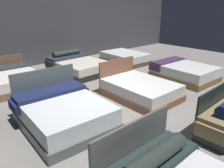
% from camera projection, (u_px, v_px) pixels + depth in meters
% --- Properties ---
extents(ground_plane, '(18.00, 18.00, 0.02)m').
position_uv_depth(ground_plane, '(108.00, 110.00, 5.33)').
color(ground_plane, gray).
extents(showroom_back_wall, '(18.00, 0.06, 3.50)m').
position_uv_depth(showroom_back_wall, '(20.00, 23.00, 8.46)').
color(showroom_back_wall, '#47474C').
rests_on(showroom_back_wall, ground_plane).
extents(bed_5, '(1.74, 2.00, 1.05)m').
position_uv_depth(bed_5, '(63.00, 113.00, 4.56)').
color(bed_5, '#505A58').
rests_on(bed_5, ground_plane).
extents(bed_6, '(1.45, 1.98, 0.91)m').
position_uv_depth(bed_6, '(140.00, 89.00, 6.00)').
color(bed_6, brown).
rests_on(bed_6, ground_plane).
extents(bed_7, '(1.58, 2.00, 0.55)m').
position_uv_depth(bed_7, '(184.00, 72.00, 7.47)').
color(bed_7, brown).
rests_on(bed_7, ground_plane).
extents(bed_9, '(1.57, 2.00, 0.82)m').
position_uv_depth(bed_9, '(11.00, 79.00, 6.75)').
color(bed_9, brown).
rests_on(bed_9, ground_plane).
extents(bed_10, '(1.78, 2.23, 0.73)m').
position_uv_depth(bed_10, '(78.00, 66.00, 8.23)').
color(bed_10, black).
rests_on(bed_10, ground_plane).
extents(bed_11, '(1.48, 2.02, 0.45)m').
position_uv_depth(bed_11, '(125.00, 58.00, 9.63)').
color(bed_11, brown).
rests_on(bed_11, ground_plane).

